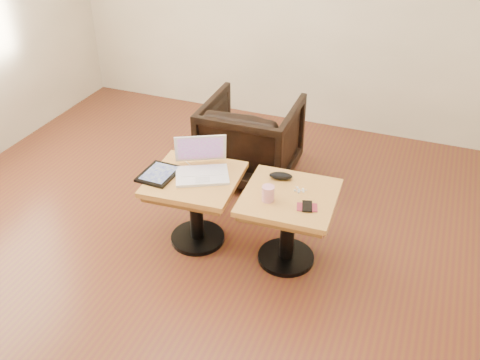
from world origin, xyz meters
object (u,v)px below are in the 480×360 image
(laptop, at_px, (202,166))
(armchair, at_px, (251,139))
(side_table_left, at_px, (195,193))
(side_table_right, at_px, (289,212))
(striped_cup, at_px, (268,193))

(laptop, distance_m, armchair, 0.90)
(side_table_left, height_order, armchair, armchair)
(side_table_right, distance_m, striped_cup, 0.23)
(side_table_right, bearing_deg, laptop, 173.79)
(side_table_left, height_order, side_table_right, same)
(side_table_left, relative_size, armchair, 0.84)
(side_table_left, bearing_deg, armchair, 82.87)
(side_table_right, height_order, laptop, laptop)
(laptop, relative_size, armchair, 0.61)
(laptop, bearing_deg, side_table_right, -30.88)
(side_table_right, xyz_separation_m, striped_cup, (-0.11, -0.10, 0.18))
(side_table_left, distance_m, laptop, 0.19)
(laptop, bearing_deg, armchair, 61.26)
(armchair, bearing_deg, laptop, 87.35)
(laptop, bearing_deg, side_table_left, -137.05)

